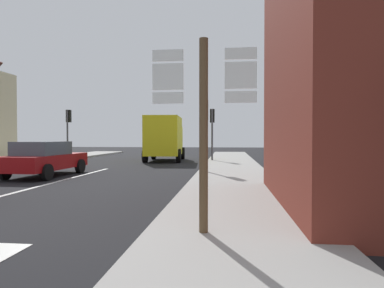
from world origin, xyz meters
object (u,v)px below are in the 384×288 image
(route_sign_post, at_px, (204,121))
(traffic_light_near_right, at_px, (205,119))
(delivery_truck, at_px, (165,137))
(sedan_far, at_px, (45,158))
(traffic_light_far_right, at_px, (212,123))
(traffic_light_far_left, at_px, (68,123))

(route_sign_post, xyz_separation_m, traffic_light_near_right, (-0.66, 9.59, 0.57))
(traffic_light_near_right, bearing_deg, delivery_truck, 113.10)
(route_sign_post, bearing_deg, sedan_far, 132.68)
(delivery_truck, distance_m, traffic_light_far_right, 3.51)
(sedan_far, height_order, traffic_light_near_right, traffic_light_near_right)
(sedan_far, relative_size, route_sign_post, 1.33)
(delivery_truck, height_order, traffic_light_far_left, traffic_light_far_left)
(traffic_light_far_left, bearing_deg, sedan_far, -68.41)
(traffic_light_near_right, relative_size, traffic_light_far_right, 0.94)
(traffic_light_far_right, distance_m, traffic_light_far_left, 10.51)
(sedan_far, xyz_separation_m, traffic_light_near_right, (6.64, 1.67, 1.72))
(route_sign_post, bearing_deg, delivery_truck, 102.92)
(sedan_far, height_order, traffic_light_far_right, traffic_light_far_right)
(delivery_truck, xyz_separation_m, traffic_light_far_right, (3.33, -0.54, 0.97))
(delivery_truck, height_order, traffic_light_far_right, traffic_light_far_right)
(route_sign_post, bearing_deg, traffic_light_near_right, 93.92)
(sedan_far, distance_m, route_sign_post, 10.83)
(delivery_truck, height_order, traffic_light_near_right, traffic_light_near_right)
(route_sign_post, distance_m, traffic_light_near_right, 9.63)
(traffic_light_far_right, bearing_deg, traffic_light_near_right, -90.00)
(sedan_far, xyz_separation_m, route_sign_post, (7.30, -7.91, 1.15))
(route_sign_post, xyz_separation_m, traffic_light_far_left, (-11.14, 17.63, 0.79))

